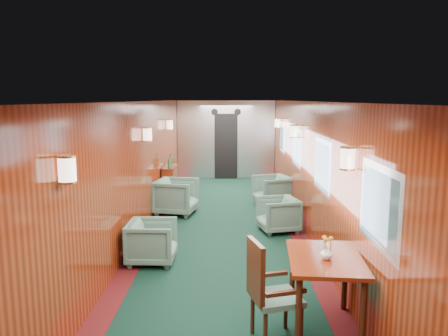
% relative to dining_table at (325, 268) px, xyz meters
% --- Properties ---
extents(room, '(12.00, 12.10, 2.40)m').
position_rel_dining_table_xyz_m(room, '(-1.11, 3.08, 0.95)').
color(room, black).
rests_on(room, ground).
extents(bulkhead, '(2.98, 0.17, 2.39)m').
position_rel_dining_table_xyz_m(bulkhead, '(-1.11, 8.99, 0.50)').
color(bulkhead, silver).
rests_on(bulkhead, ground).
extents(windows_right, '(0.02, 8.60, 0.80)m').
position_rel_dining_table_xyz_m(windows_right, '(0.38, 3.33, 0.77)').
color(windows_right, '#B3B6BA').
rests_on(windows_right, ground).
extents(wall_sconces, '(2.97, 7.97, 0.25)m').
position_rel_dining_table_xyz_m(wall_sconces, '(-1.11, 3.65, 1.11)').
color(wall_sconces, '#F8DFC1').
rests_on(wall_sconces, ground).
extents(dining_table, '(0.84, 1.14, 0.81)m').
position_rel_dining_table_xyz_m(dining_table, '(0.00, 0.00, 0.00)').
color(dining_table, maroon).
rests_on(dining_table, ground).
extents(side_chair, '(0.58, 0.60, 1.07)m').
position_rel_dining_table_xyz_m(side_chair, '(-0.63, -0.26, -0.10)').
color(side_chair, '#1D443C').
rests_on(side_chair, ground).
extents(credenza, '(0.29, 0.93, 1.11)m').
position_rel_dining_table_xyz_m(credenza, '(-2.45, 6.03, -0.25)').
color(credenza, maroon).
rests_on(credenza, ground).
extents(flower_vase, '(0.17, 0.17, 0.13)m').
position_rel_dining_table_xyz_m(flower_vase, '(-0.01, -0.08, 0.20)').
color(flower_vase, white).
rests_on(flower_vase, dining_table).
extents(armchair_left_near, '(0.71, 0.69, 0.64)m').
position_rel_dining_table_xyz_m(armchair_left_near, '(-2.16, 1.90, -0.36)').
color(armchair_left_near, '#1D443C').
rests_on(armchair_left_near, ground).
extents(armchair_left_far, '(0.97, 0.95, 0.76)m').
position_rel_dining_table_xyz_m(armchair_left_far, '(-2.13, 4.71, -0.30)').
color(armchair_left_far, '#1D443C').
rests_on(armchair_left_far, ground).
extents(armchair_right_near, '(0.84, 0.83, 0.64)m').
position_rel_dining_table_xyz_m(armchair_right_near, '(-0.10, 3.49, -0.36)').
color(armchair_right_near, '#1D443C').
rests_on(armchair_right_near, ground).
extents(armchair_right_far, '(0.98, 0.96, 0.71)m').
position_rel_dining_table_xyz_m(armchair_right_far, '(-0.01, 5.44, -0.33)').
color(armchair_right_far, '#1D443C').
rests_on(armchair_right_far, ground).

